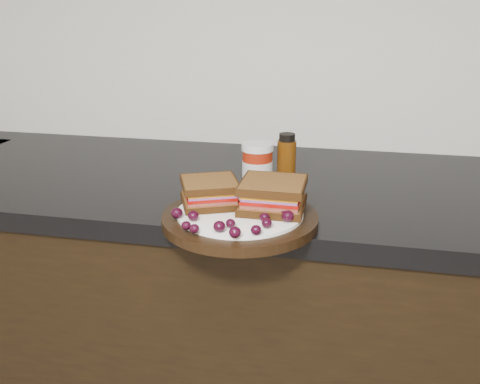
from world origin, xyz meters
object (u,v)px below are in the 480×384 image
Objects in this scene: plate at (240,219)px; condiment_jar at (257,166)px; oil_bottle at (286,159)px; sandwich_left at (210,192)px.

condiment_jar is at bearing 91.40° from plate.
oil_bottle reaches higher than plate.
sandwich_left is 1.02× the size of condiment_jar.
sandwich_left is (-0.06, 0.02, 0.04)m from plate.
plate is 0.24m from oil_bottle.
plate is 0.20m from condiment_jar.
condiment_jar is (0.06, 0.18, 0.00)m from sandwich_left.
plate is 2.85× the size of condiment_jar.
sandwich_left is 0.24m from oil_bottle.
sandwich_left is 0.18m from condiment_jar.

